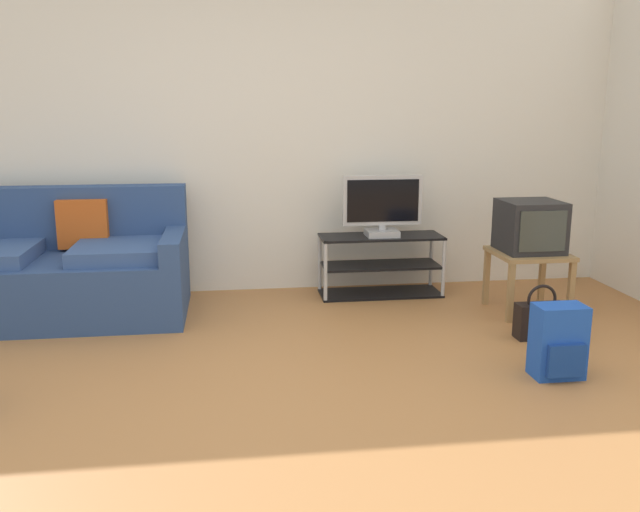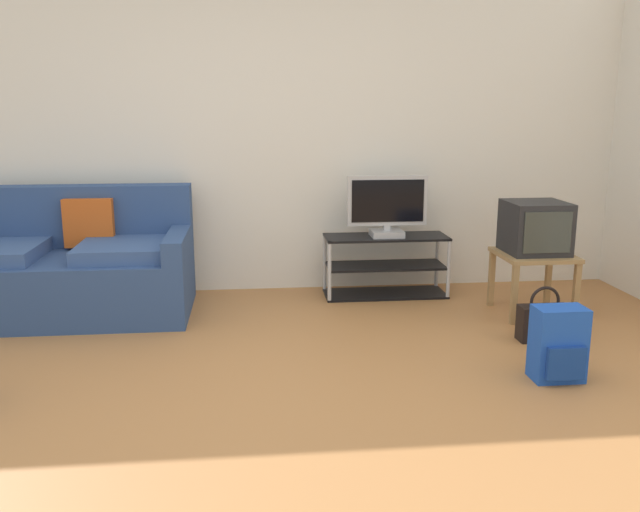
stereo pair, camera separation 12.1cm
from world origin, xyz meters
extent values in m
cube|color=#B27542|center=(0.00, 0.00, -0.01)|extent=(9.00, 9.80, 0.02)
cube|color=silver|center=(0.00, 2.45, 1.35)|extent=(9.00, 0.10, 2.70)
cube|color=navy|center=(-1.39, 1.82, 0.22)|extent=(1.79, 0.93, 0.44)
cube|color=navy|center=(-1.39, 2.18, 0.67)|extent=(1.79, 0.20, 0.47)
cube|color=navy|center=(-0.56, 1.82, 0.52)|extent=(0.14, 0.93, 0.17)
cube|color=#365289|center=(-0.90, 1.76, 0.49)|extent=(0.71, 0.65, 0.10)
cube|color=#CC561E|center=(-1.24, 2.06, 0.64)|extent=(0.36, 0.12, 0.36)
cube|color=black|center=(1.03, 2.11, 0.48)|extent=(0.97, 0.36, 0.02)
cube|color=black|center=(1.03, 2.11, 0.24)|extent=(0.93, 0.35, 0.02)
cube|color=black|center=(1.03, 2.11, 0.01)|extent=(0.97, 0.36, 0.02)
cylinder|color=#B7B7BC|center=(0.56, 1.94, 0.24)|extent=(0.03, 0.03, 0.48)
cylinder|color=#B7B7BC|center=(1.50, 1.94, 0.24)|extent=(0.03, 0.03, 0.48)
cylinder|color=#B7B7BC|center=(0.56, 2.27, 0.24)|extent=(0.03, 0.03, 0.48)
cylinder|color=#B7B7BC|center=(1.50, 2.27, 0.24)|extent=(0.03, 0.03, 0.48)
cube|color=#B2B2B7|center=(1.03, 2.09, 0.51)|extent=(0.25, 0.22, 0.05)
cube|color=#B2B2B7|center=(1.03, 2.09, 0.55)|extent=(0.05, 0.04, 0.04)
cube|color=#B2B2B7|center=(1.03, 2.09, 0.77)|extent=(0.63, 0.04, 0.39)
cube|color=black|center=(1.03, 2.06, 0.77)|extent=(0.57, 0.01, 0.33)
cube|color=#9E7A4C|center=(1.99, 1.50, 0.44)|extent=(0.51, 0.51, 0.03)
cube|color=#9E7A4C|center=(1.77, 1.28, 0.21)|extent=(0.04, 0.04, 0.43)
cube|color=#9E7A4C|center=(2.22, 1.28, 0.21)|extent=(0.04, 0.04, 0.43)
cube|color=#9E7A4C|center=(1.77, 1.73, 0.21)|extent=(0.04, 0.04, 0.43)
cube|color=#9E7A4C|center=(2.22, 1.73, 0.21)|extent=(0.04, 0.04, 0.43)
cube|color=#232326|center=(1.99, 1.52, 0.64)|extent=(0.41, 0.41, 0.37)
cube|color=#333833|center=(1.99, 1.32, 0.64)|extent=(0.34, 0.01, 0.29)
cube|color=blue|center=(1.64, 0.32, 0.21)|extent=(0.28, 0.18, 0.42)
cube|color=navy|center=(1.64, 0.22, 0.13)|extent=(0.21, 0.04, 0.18)
cylinder|color=navy|center=(1.56, 0.43, 0.23)|extent=(0.04, 0.04, 0.33)
cylinder|color=navy|center=(1.71, 0.43, 0.23)|extent=(0.04, 0.04, 0.33)
cube|color=black|center=(1.83, 0.94, 0.12)|extent=(0.32, 0.13, 0.23)
torus|color=black|center=(1.83, 0.94, 0.26)|extent=(0.20, 0.02, 0.20)
camera|label=1|loc=(-0.16, -3.01, 1.49)|focal=37.62mm
camera|label=2|loc=(-0.04, -3.02, 1.49)|focal=37.62mm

